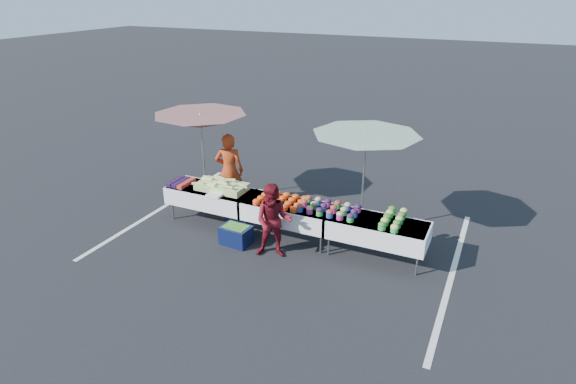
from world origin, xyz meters
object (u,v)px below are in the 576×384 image
at_px(table_left, 211,196).
at_px(umbrella_right, 366,143).
at_px(table_center, 288,211).
at_px(customer, 274,221).
at_px(umbrella_left, 201,122).
at_px(vendor, 230,171).
at_px(table_right, 377,229).
at_px(storage_bin, 236,235).

distance_m(table_left, umbrella_right, 3.44).
bearing_deg(table_center, umbrella_right, 32.40).
height_order(table_left, customer, customer).
relative_size(table_left, umbrella_left, 0.72).
bearing_deg(customer, table_center, 76.25).
distance_m(vendor, customer, 2.46).
bearing_deg(table_right, customer, -156.72).
bearing_deg(umbrella_left, customer, -31.22).
xyz_separation_m(table_right, umbrella_right, (-0.54, 0.80, 1.35)).
xyz_separation_m(customer, storage_bin, (-0.88, 0.10, -0.53)).
xyz_separation_m(table_center, umbrella_right, (1.26, 0.80, 1.35)).
bearing_deg(table_center, umbrella_left, 162.26).
xyz_separation_m(table_right, customer, (-1.74, -0.75, 0.14)).
relative_size(customer, umbrella_left, 0.56).
height_order(table_center, umbrella_left, umbrella_left).
distance_m(vendor, umbrella_left, 1.25).
relative_size(table_left, table_right, 1.00).
xyz_separation_m(table_right, vendor, (-3.63, 0.82, 0.28)).
bearing_deg(storage_bin, customer, -2.33).
xyz_separation_m(vendor, umbrella_right, (3.09, -0.02, 1.07)).
distance_m(table_left, customer, 2.01).
relative_size(vendor, umbrella_right, 0.74).
xyz_separation_m(table_left, table_right, (3.60, 0.00, 0.00)).
height_order(table_center, storage_bin, table_center).
relative_size(umbrella_left, umbrella_right, 1.11).
distance_m(table_right, vendor, 3.73).
bearing_deg(table_left, customer, -21.99).
distance_m(vendor, umbrella_right, 3.27).
bearing_deg(umbrella_right, vendor, 179.60).
distance_m(table_center, vendor, 2.03).
bearing_deg(umbrella_left, table_center, -17.74).
bearing_deg(umbrella_right, umbrella_left, -180.00).
relative_size(table_left, vendor, 1.08).
xyz_separation_m(table_right, umbrella_left, (-4.30, 0.80, 1.34)).
relative_size(customer, umbrella_right, 0.62).
bearing_deg(storage_bin, table_right, 18.10).
xyz_separation_m(table_left, table_center, (1.80, 0.00, 0.00)).
bearing_deg(storage_bin, umbrella_right, 39.04).
relative_size(table_center, table_right, 1.00).
bearing_deg(customer, umbrella_left, 130.69).
distance_m(umbrella_left, storage_bin, 2.81).
relative_size(customer, storage_bin, 2.39).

